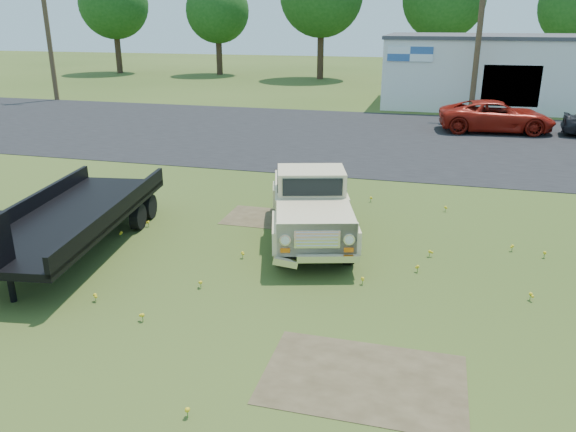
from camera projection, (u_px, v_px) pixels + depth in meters
The scene contains 12 objects.
ground at pixel (310, 282), 11.50m from camera, with size 140.00×140.00×0.00m, color #314716.
asphalt_lot at pixel (383, 138), 25.17m from camera, with size 90.00×14.00×0.02m, color black.
dirt_patch_a at pixel (364, 379), 8.41m from camera, with size 3.00×2.00×0.01m, color #433824.
dirt_patch_b at pixel (266, 218), 15.17m from camera, with size 2.20×1.60×0.01m, color #433824.
commercial_building at pixel (505, 70), 33.95m from camera, with size 14.20×8.20×4.15m.
utility_pole_west at pixel (47, 26), 35.31m from camera, with size 1.60×0.30×9.00m.
utility_pole_mid at pixel (480, 28), 29.04m from camera, with size 1.60×0.30×9.00m.
treeline_a at pixel (114, 4), 52.59m from camera, with size 6.40×6.40×9.52m.
treeline_b at pixel (217, 11), 51.30m from camera, with size 5.76×5.76×8.57m.
vintage_pickup_truck at pixel (311, 204), 13.48m from camera, with size 1.89×4.85×1.76m, color beige, non-canonical shape.
flatbed_trailer at pixel (71, 212), 12.82m from camera, with size 2.27×6.81×1.86m, color black, non-canonical shape.
red_pickup at pixel (496, 117), 26.34m from camera, with size 2.40×5.20×1.44m, color maroon.
Camera 1 is at (2.22, -10.16, 5.12)m, focal length 35.00 mm.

